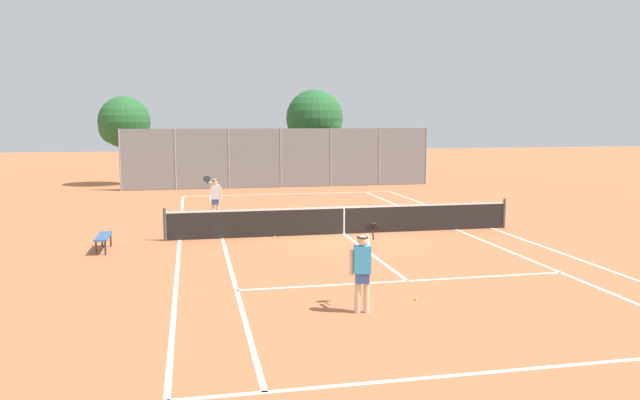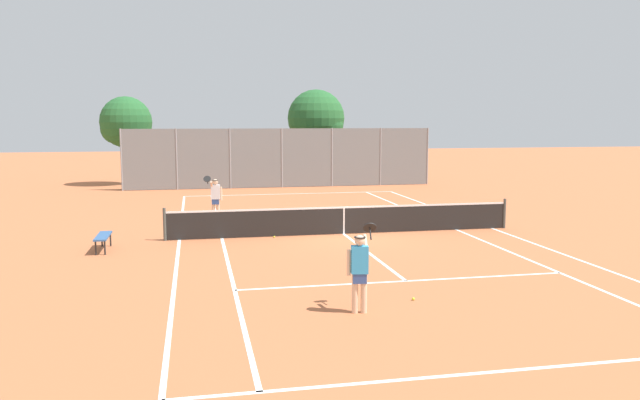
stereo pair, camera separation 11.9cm
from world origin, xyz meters
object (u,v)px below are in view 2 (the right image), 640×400
Objects in this scene: tennis_net at (344,219)px; courtside_bench at (103,237)px; player_near_side at (360,268)px; player_far_left at (215,196)px; loose_tennis_ball_0 at (413,299)px; loose_tennis_ball_1 at (220,237)px; tree_behind_right at (318,120)px; tree_behind_left at (124,124)px; loose_tennis_ball_2 at (274,237)px.

tennis_net reaches higher than courtside_bench.
player_near_side is 12.74m from player_far_left.
loose_tennis_ball_0 is at bearing -72.30° from player_far_left.
loose_tennis_ball_1 is (-2.43, 8.61, -0.89)m from player_near_side.
tennis_net is 2.07× the size of tree_behind_right.
tennis_net is 6.76× the size of player_far_left.
player_far_left is 26.88× the size of loose_tennis_ball_1.
courtside_bench is at bearing -124.33° from player_far_left.
tennis_net is 20.70m from tree_behind_left.
tree_behind_left is at bearing 108.04° from loose_tennis_ball_0.
player_far_left is 16.86m from tree_behind_right.
tennis_net is at bearing -98.61° from tree_behind_right.
tree_behind_right is at bearing 62.35° from courtside_bench.
tennis_net is at bearing -0.52° from loose_tennis_ball_1.
tennis_net is 181.82× the size of loose_tennis_ball_0.
tree_behind_left reaches higher than loose_tennis_ball_1.
player_near_side is 8.99m from loose_tennis_ball_1.
player_near_side is 1.00× the size of player_far_left.
player_near_side is 26.88× the size of loose_tennis_ball_2.
tree_behind_right is at bearing 69.56° from loose_tennis_ball_1.
tree_behind_right is at bearing 81.39° from tennis_net.
tree_behind_left reaches higher than loose_tennis_ball_2.
loose_tennis_ball_1 is at bearing 172.48° from loose_tennis_ball_2.
player_far_left is at bearing 107.70° from loose_tennis_ball_0.
loose_tennis_ball_2 is (-2.42, -0.19, -0.48)m from tennis_net.
player_near_side is at bearing -79.01° from player_far_left.
player_far_left is 0.34× the size of tree_behind_left.
loose_tennis_ball_2 is at bearing 94.54° from player_near_side.
tree_behind_left is (-4.79, 14.46, 2.73)m from player_far_left.
loose_tennis_ball_1 is 3.74m from courtside_bench.
player_near_side is 1.74m from loose_tennis_ball_0.
loose_tennis_ball_0 is 0.01× the size of tree_behind_left.
tree_behind_right is (2.87, 18.96, 3.35)m from tennis_net.
loose_tennis_ball_2 is (1.76, -4.13, -0.89)m from player_far_left.
player_near_side is 8.45m from loose_tennis_ball_2.
loose_tennis_ball_1 is at bearing 179.48° from tennis_net.
tree_behind_right is (10.56, 20.16, 3.45)m from courtside_bench.
tree_behind_right is at bearing 80.46° from player_near_side.
player_far_left is 12.53m from loose_tennis_ball_0.
loose_tennis_ball_2 is (-2.04, 7.78, 0.00)m from loose_tennis_ball_0.
tennis_net is at bearing 4.60° from loose_tennis_ball_2.
loose_tennis_ball_0 is 1.00× the size of loose_tennis_ball_1.
player_near_side reaches higher than loose_tennis_ball_0.
tennis_net is 7.78m from courtside_bench.
loose_tennis_ball_0 is 9.97m from courtside_bench.
tree_behind_left reaches higher than tennis_net.
player_far_left is (-4.18, 3.93, 0.42)m from tennis_net.
courtside_bench is (-3.51, -1.24, 0.38)m from loose_tennis_ball_1.
player_near_side is 26.88× the size of loose_tennis_ball_1.
tennis_net is 19.47m from tree_behind_right.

